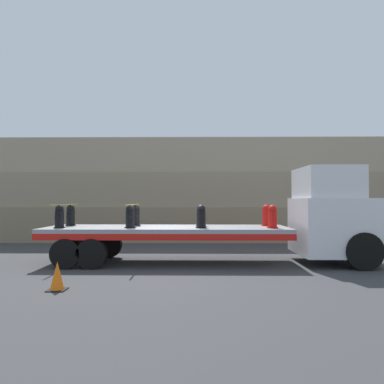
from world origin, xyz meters
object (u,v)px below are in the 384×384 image
(fire_hydrant_black_near_1, at_px, (130,217))
(fire_hydrant_black_far_1, at_px, (136,216))
(truck_cab, at_px, (336,216))
(fire_hydrant_black_near_0, at_px, (59,217))
(fire_hydrant_red_far_3, at_px, (266,216))
(fire_hydrant_black_near_2, at_px, (201,217))
(fire_hydrant_black_far_2, at_px, (201,216))
(flatbed_trailer, at_px, (146,234))
(fire_hydrant_red_near_3, at_px, (273,217))
(fire_hydrant_black_far_0, at_px, (71,216))
(traffic_cone, at_px, (57,276))

(fire_hydrant_black_near_1, distance_m, fire_hydrant_black_far_1, 1.07)
(truck_cab, xyz_separation_m, fire_hydrant_black_near_1, (-6.87, -0.54, -0.01))
(fire_hydrant_black_near_0, bearing_deg, fire_hydrant_red_far_3, 8.76)
(fire_hydrant_black_near_1, height_order, fire_hydrant_black_near_2, same)
(fire_hydrant_black_near_1, relative_size, fire_hydrant_black_far_1, 1.00)
(fire_hydrant_black_near_0, xyz_separation_m, fire_hydrant_black_far_2, (4.63, 1.07, 0.00))
(fire_hydrant_black_near_2, height_order, fire_hydrant_black_far_2, same)
(flatbed_trailer, distance_m, fire_hydrant_black_far_2, 2.04)
(flatbed_trailer, height_order, fire_hydrant_black_far_1, fire_hydrant_black_far_1)
(fire_hydrant_black_far_1, distance_m, fire_hydrant_red_near_3, 4.76)
(fire_hydrant_black_near_2, distance_m, fire_hydrant_red_far_3, 2.55)
(fire_hydrant_black_far_0, height_order, fire_hydrant_black_near_1, same)
(fire_hydrant_black_near_0, relative_size, fire_hydrant_red_far_3, 1.00)
(truck_cab, xyz_separation_m, fire_hydrant_black_far_2, (-4.55, 0.54, -0.01))
(flatbed_trailer, xyz_separation_m, fire_hydrant_black_far_2, (1.86, 0.54, 0.62))
(fire_hydrant_black_far_0, bearing_deg, fire_hydrant_black_near_2, -13.01)
(fire_hydrant_red_near_3, bearing_deg, fire_hydrant_black_far_1, 166.99)
(fire_hydrant_black_far_1, xyz_separation_m, fire_hydrant_black_near_2, (2.32, -1.07, 0.00))
(fire_hydrant_black_near_0, height_order, traffic_cone, fire_hydrant_black_near_0)
(truck_cab, distance_m, fire_hydrant_black_near_0, 9.20)
(traffic_cone, bearing_deg, fire_hydrant_red_far_3, 37.47)
(fire_hydrant_black_near_2, relative_size, fire_hydrant_red_near_3, 1.00)
(flatbed_trailer, relative_size, fire_hydrant_black_far_1, 10.86)
(fire_hydrant_black_far_1, relative_size, traffic_cone, 1.11)
(fire_hydrant_black_far_2, bearing_deg, flatbed_trailer, -163.98)
(fire_hydrant_black_far_1, bearing_deg, flatbed_trailer, -49.82)
(fire_hydrant_black_far_1, bearing_deg, fire_hydrant_black_near_1, -90.00)
(fire_hydrant_black_far_0, relative_size, fire_hydrant_red_near_3, 1.00)
(fire_hydrant_black_far_1, distance_m, fire_hydrant_black_far_2, 2.32)
(fire_hydrant_black_near_1, bearing_deg, fire_hydrant_red_far_3, 13.01)
(fire_hydrant_black_near_0, xyz_separation_m, fire_hydrant_red_near_3, (6.95, 0.00, 0.00))
(flatbed_trailer, bearing_deg, fire_hydrant_black_far_2, 16.02)
(fire_hydrant_red_near_3, bearing_deg, fire_hydrant_red_far_3, 90.00)
(fire_hydrant_black_near_1, bearing_deg, fire_hydrant_black_far_2, 24.80)
(truck_cab, xyz_separation_m, fire_hydrant_black_near_0, (-9.18, -0.54, -0.01))
(fire_hydrant_black_near_1, relative_size, fire_hydrant_black_near_2, 1.00)
(fire_hydrant_black_near_0, distance_m, fire_hydrant_black_far_0, 1.07)
(fire_hydrant_black_near_0, bearing_deg, fire_hydrant_black_near_1, 0.00)
(fire_hydrant_black_far_0, relative_size, fire_hydrant_red_far_3, 1.00)
(fire_hydrant_black_near_0, bearing_deg, fire_hydrant_red_near_3, 0.00)
(fire_hydrant_black_near_0, bearing_deg, fire_hydrant_black_far_2, 13.01)
(fire_hydrant_black_far_1, xyz_separation_m, fire_hydrant_red_near_3, (4.63, -1.07, 0.00))
(truck_cab, bearing_deg, traffic_cone, -154.11)
(fire_hydrant_black_near_1, xyz_separation_m, fire_hydrant_black_far_1, (0.00, 1.07, 0.00))
(fire_hydrant_black_far_0, bearing_deg, fire_hydrant_red_far_3, 0.00)
(fire_hydrant_black_far_2, bearing_deg, fire_hydrant_black_far_1, 180.00)
(fire_hydrant_black_far_0, height_order, fire_hydrant_black_far_2, same)
(fire_hydrant_black_near_1, height_order, fire_hydrant_red_near_3, same)
(truck_cab, xyz_separation_m, traffic_cone, (-7.99, -3.88, -1.27))
(truck_cab, xyz_separation_m, fire_hydrant_black_far_0, (-9.18, 0.54, -0.01))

